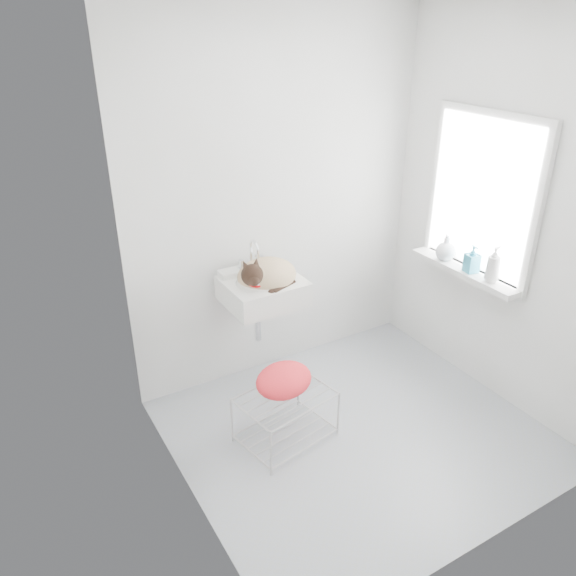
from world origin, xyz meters
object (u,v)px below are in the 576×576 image
sink (263,280)px  bottle_c (444,260)px  bottle_b (470,272)px  bottle_a (490,281)px  wire_rack (286,419)px  cat (266,275)px

sink → bottle_c: bearing=-15.7°
sink → bottle_c: sink is taller
bottle_b → bottle_c: 0.24m
bottle_a → sink: bearing=148.7°
wire_rack → bottle_b: size_ratio=2.89×
cat → wire_rack: 0.92m
cat → bottle_c: (1.26, -0.34, -0.04)m
cat → bottle_a: cat is taller
wire_rack → bottle_c: 1.59m
sink → bottle_a: 1.49m
cat → bottle_c: size_ratio=2.43×
wire_rack → bottle_b: (1.42, -0.05, 0.70)m
sink → bottle_b: size_ratio=2.68×
bottle_a → bottle_c: bearing=90.0°
bottle_c → bottle_b: bearing=-90.0°
sink → bottle_c: 1.32m
bottle_a → bottle_c: bottle_a is taller
bottle_c → cat: bearing=164.9°
bottle_a → wire_rack: bearing=170.9°
wire_rack → cat: bearing=73.0°
bottle_a → bottle_b: (0.00, 0.17, 0.00)m
cat → bottle_b: 1.39m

